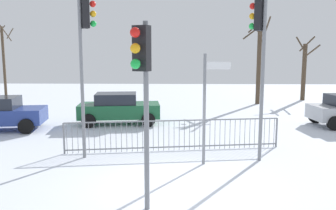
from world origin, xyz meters
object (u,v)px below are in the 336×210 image
object	(u,v)px
direction_sign_post	(206,104)
bare_tree_left	(304,69)
traffic_light_mid_right	(260,43)
bare_tree_right	(4,58)
traffic_light_mid_left	(85,41)
bare_tree_centre	(259,59)
car_green_mid	(119,108)
traffic_light_rear_right	(142,74)

from	to	relation	value
direction_sign_post	bare_tree_left	size ratio (longest dim) A/B	0.73
traffic_light_mid_right	bare_tree_right	world-z (taller)	bare_tree_right
direction_sign_post	traffic_light_mid_left	bearing A→B (deg)	-178.19
bare_tree_centre	bare_tree_right	size ratio (longest dim) A/B	0.99
direction_sign_post	bare_tree_right	xyz separation A→B (m)	(-14.65, 17.00, 1.12)
bare_tree_left	bare_tree_centre	distance (m)	4.27
car_green_mid	bare_tree_right	world-z (taller)	bare_tree_right
car_green_mid	traffic_light_mid_left	bearing A→B (deg)	-97.20
traffic_light_rear_right	bare_tree_right	distance (m)	24.16
traffic_light_mid_left	bare_tree_centre	size ratio (longest dim) A/B	0.90
bare_tree_left	bare_tree_right	distance (m)	22.87
traffic_light_rear_right	direction_sign_post	xyz separation A→B (m)	(1.55, 3.30, -1.06)
bare_tree_centre	traffic_light_mid_right	bearing A→B (deg)	-102.59
bare_tree_centre	bare_tree_right	bearing A→B (deg)	168.27
traffic_light_rear_right	car_green_mid	world-z (taller)	traffic_light_rear_right
traffic_light_mid_right	traffic_light_rear_right	distance (m)	5.03
bare_tree_left	bare_tree_centre	size ratio (longest dim) A/B	0.80
direction_sign_post	bare_tree_left	world-z (taller)	bare_tree_left
car_green_mid	bare_tree_left	size ratio (longest dim) A/B	0.87
traffic_light_rear_right	direction_sign_post	distance (m)	3.80
direction_sign_post	bare_tree_centre	size ratio (longest dim) A/B	0.59
traffic_light_mid_right	traffic_light_rear_right	bearing A→B (deg)	-178.94
traffic_light_rear_right	bare_tree_left	size ratio (longest dim) A/B	0.87
traffic_light_mid_left	bare_tree_right	distance (m)	19.68
bare_tree_left	traffic_light_mid_right	bearing A→B (deg)	-114.12
traffic_light_rear_right	direction_sign_post	bearing A→B (deg)	-91.48
traffic_light_mid_right	bare_tree_left	xyz separation A→B (m)	(6.50, 14.50, -1.44)
traffic_light_mid_right	car_green_mid	size ratio (longest dim) A/B	1.26
traffic_light_mid_right	bare_tree_left	distance (m)	15.96
traffic_light_mid_left	bare_tree_left	xyz separation A→B (m)	(11.87, 14.40, -1.51)
traffic_light_mid_right	traffic_light_mid_left	world-z (taller)	traffic_light_mid_left
traffic_light_rear_right	car_green_mid	distance (m)	9.89
car_green_mid	bare_tree_left	xyz separation A→B (m)	(11.83, 8.92, 1.46)
traffic_light_mid_right	traffic_light_mid_left	xyz separation A→B (m)	(-5.38, 0.10, 0.06)
direction_sign_post	car_green_mid	size ratio (longest dim) A/B	0.84
traffic_light_rear_right	traffic_light_mid_left	bearing A→B (deg)	-37.09
traffic_light_rear_right	traffic_light_mid_right	bearing A→B (deg)	-106.06
traffic_light_mid_left	traffic_light_rear_right	distance (m)	4.57
bare_tree_right	traffic_light_rear_right	bearing A→B (deg)	-57.18
traffic_light_mid_right	direction_sign_post	world-z (taller)	traffic_light_mid_right
traffic_light_mid_right	traffic_light_rear_right	xyz separation A→B (m)	(-3.18, -3.82, -0.74)
car_green_mid	direction_sign_post	bearing A→B (deg)	-65.51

